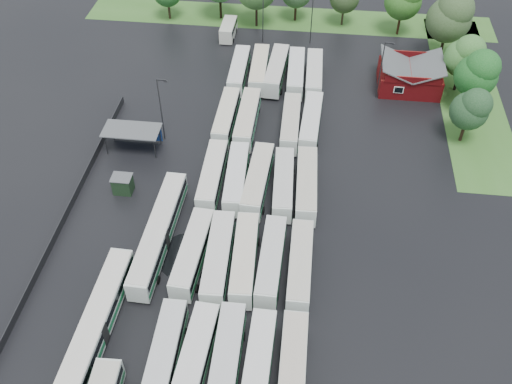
# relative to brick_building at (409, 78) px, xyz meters

# --- Properties ---
(ground) EXTENTS (160.00, 160.00, 0.00)m
(ground) POSITION_rel_brick_building_xyz_m (-24.00, -42.77, -1.87)
(ground) COLOR black
(ground) RESTS_ON ground
(brick_building) EXTENTS (10.07, 8.60, 5.39)m
(brick_building) POSITION_rel_brick_building_xyz_m (0.00, 0.00, 0.00)
(brick_building) COLOR maroon
(brick_building) RESTS_ON ground
(wash_shed) EXTENTS (8.20, 4.20, 3.58)m
(wash_shed) POSITION_rel_brick_building_xyz_m (-41.20, -20.74, 1.12)
(wash_shed) COLOR #2D2D30
(wash_shed) RESTS_ON ground
(utility_hut) EXTENTS (2.70, 2.20, 2.62)m
(utility_hut) POSITION_rel_brick_building_xyz_m (-40.20, -30.17, -0.55)
(utility_hut) COLOR black
(utility_hut) RESTS_ON ground
(grass_strip_north) EXTENTS (80.00, 10.00, 0.01)m
(grass_strip_north) POSITION_rel_brick_building_xyz_m (-22.00, 22.03, -1.86)
(grass_strip_north) COLOR #396B26
(grass_strip_north) RESTS_ON ground
(grass_strip_east) EXTENTS (10.00, 50.00, 0.01)m
(grass_strip_east) POSITION_rel_brick_building_xyz_m (10.00, 0.03, -1.86)
(grass_strip_east) COLOR #396B26
(grass_strip_east) RESTS_ON ground
(west_fence) EXTENTS (0.10, 50.00, 1.20)m
(west_fence) POSITION_rel_brick_building_xyz_m (-46.20, -34.77, -1.27)
(west_fence) COLOR #2D2D30
(west_fence) RESTS_ON ground
(bus_r1c0) EXTENTS (2.81, 12.24, 3.39)m
(bus_r1c0) POSITION_rel_brick_building_xyz_m (-28.45, -55.10, 0.00)
(bus_r1c0) COLOR silver
(bus_r1c0) RESTS_ON ground
(bus_r1c1) EXTENTS (3.28, 12.61, 3.48)m
(bus_r1c1) POSITION_rel_brick_building_xyz_m (-25.33, -55.31, 0.05)
(bus_r1c1) COLOR silver
(bus_r1c1) RESTS_ON ground
(bus_r1c2) EXTENTS (2.85, 12.48, 3.46)m
(bus_r1c2) POSITION_rel_brick_building_xyz_m (-22.14, -54.95, 0.04)
(bus_r1c2) COLOR silver
(bus_r1c2) RESTS_ON ground
(bus_r1c3) EXTENTS (2.71, 12.11, 3.36)m
(bus_r1c3) POSITION_rel_brick_building_xyz_m (-18.92, -55.14, -0.02)
(bus_r1c3) COLOR silver
(bus_r1c3) RESTS_ON ground
(bus_r1c4) EXTENTS (2.75, 12.33, 3.42)m
(bus_r1c4) POSITION_rel_brick_building_xyz_m (-15.47, -55.12, 0.02)
(bus_r1c4) COLOR silver
(bus_r1c4) RESTS_ON ground
(bus_r2c0) EXTENTS (3.22, 12.38, 3.41)m
(bus_r2c0) POSITION_rel_brick_building_xyz_m (-28.31, -41.35, 0.01)
(bus_r2c0) COLOR silver
(bus_r2c0) RESTS_ON ground
(bus_r2c1) EXTENTS (3.18, 12.78, 3.53)m
(bus_r2c1) POSITION_rel_brick_building_xyz_m (-25.13, -41.81, 0.08)
(bus_r2c1) COLOR silver
(bus_r2c1) RESTS_ON ground
(bus_r2c2) EXTENTS (3.25, 12.52, 3.45)m
(bus_r2c2) POSITION_rel_brick_building_xyz_m (-22.07, -41.51, 0.03)
(bus_r2c2) COLOR silver
(bus_r2c2) RESTS_ON ground
(bus_r2c3) EXTENTS (2.75, 12.10, 3.36)m
(bus_r2c3) POSITION_rel_brick_building_xyz_m (-18.97, -41.41, -0.02)
(bus_r2c3) COLOR silver
(bus_r2c3) RESTS_ON ground
(bus_r2c4) EXTENTS (2.68, 12.16, 3.38)m
(bus_r2c4) POSITION_rel_brick_building_xyz_m (-15.54, -41.74, -0.01)
(bus_r2c4) COLOR silver
(bus_r2c4) RESTS_ON ground
(bus_r3c0) EXTENTS (2.80, 12.33, 3.42)m
(bus_r3c0) POSITION_rel_brick_building_xyz_m (-28.31, -27.74, 0.02)
(bus_r3c0) COLOR silver
(bus_r3c0) RESTS_ON ground
(bus_r3c1) EXTENTS (3.15, 12.30, 3.39)m
(bus_r3c1) POSITION_rel_brick_building_xyz_m (-25.03, -27.79, 0.00)
(bus_r3c1) COLOR silver
(bus_r3c1) RESTS_ON ground
(bus_r3c2) EXTENTS (3.24, 12.77, 3.52)m
(bus_r3c2) POSITION_rel_brick_building_xyz_m (-22.10, -27.94, 0.07)
(bus_r3c2) COLOR silver
(bus_r3c2) RESTS_ON ground
(bus_r3c3) EXTENTS (3.13, 12.12, 3.34)m
(bus_r3c3) POSITION_rel_brick_building_xyz_m (-18.63, -28.12, -0.03)
(bus_r3c3) COLOR silver
(bus_r3c3) RESTS_ON ground
(bus_r3c4) EXTENTS (3.15, 12.72, 3.52)m
(bus_r3c4) POSITION_rel_brick_building_xyz_m (-15.56, -28.08, 0.07)
(bus_r3c4) COLOR silver
(bus_r3c4) RESTS_ON ground
(bus_r4c0) EXTENTS (2.68, 12.09, 3.36)m
(bus_r4c0) POSITION_rel_brick_building_xyz_m (-28.52, -14.24, -0.02)
(bus_r4c0) COLOR silver
(bus_r4c0) RESTS_ON ground
(bus_r4c1) EXTENTS (2.77, 12.67, 3.52)m
(bus_r4c1) POSITION_rel_brick_building_xyz_m (-25.24, -14.52, 0.07)
(bus_r4c1) COLOR silver
(bus_r4c1) RESTS_ON ground
(bus_r4c3) EXTENTS (2.76, 12.10, 3.36)m
(bus_r4c3) POSITION_rel_brick_building_xyz_m (-18.66, -14.68, -0.02)
(bus_r4c3) COLOR silver
(bus_r4c3) RESTS_ON ground
(bus_r4c4) EXTENTS (3.13, 12.52, 3.46)m
(bus_r4c4) POSITION_rel_brick_building_xyz_m (-15.63, -14.19, 0.04)
(bus_r4c4) COLOR silver
(bus_r4c4) RESTS_ON ground
(bus_r5c0) EXTENTS (2.72, 12.10, 3.36)m
(bus_r5c0) POSITION_rel_brick_building_xyz_m (-28.42, -1.07, -0.02)
(bus_r5c0) COLOR silver
(bus_r5c0) RESTS_ON ground
(bus_r5c1) EXTENTS (2.93, 12.29, 3.40)m
(bus_r5c1) POSITION_rel_brick_building_xyz_m (-25.05, -0.44, 0.00)
(bus_r5c1) COLOR silver
(bus_r5c1) RESTS_ON ground
(bus_r5c2) EXTENTS (3.33, 12.76, 3.52)m
(bus_r5c2) POSITION_rel_brick_building_xyz_m (-22.12, -0.42, 0.07)
(bus_r5c2) COLOR silver
(bus_r5c2) RESTS_ON ground
(bus_r5c3) EXTENTS (2.98, 12.41, 3.43)m
(bus_r5c3) POSITION_rel_brick_building_xyz_m (-18.82, -0.82, 0.02)
(bus_r5c3) COLOR silver
(bus_r5c3) RESTS_ON ground
(bus_r5c4) EXTENTS (2.89, 12.34, 3.42)m
(bus_r5c4) POSITION_rel_brick_building_xyz_m (-15.77, -0.94, 0.02)
(bus_r5c4) COLOR silver
(bus_r5c4) RESTS_ON ground
(artic_bus_west_b) EXTENTS (3.14, 18.86, 3.49)m
(artic_bus_west_b) POSITION_rel_brick_building_xyz_m (-33.04, -38.68, 0.07)
(artic_bus_west_b) COLOR silver
(artic_bus_west_b) RESTS_ON ground
(artic_bus_west_c) EXTENTS (3.08, 18.79, 3.48)m
(artic_bus_west_c) POSITION_rel_brick_building_xyz_m (-36.47, -52.28, 0.06)
(artic_bus_west_c) COLOR silver
(artic_bus_west_c) RESTS_ON ground
(minibus) EXTENTS (2.56, 6.59, 2.86)m
(minibus) POSITION_rel_brick_building_xyz_m (-32.46, 13.23, -0.28)
(minibus) COLOR silver
(minibus) RESTS_ON ground
(tree_north_6) EXTENTS (4.68, 4.67, 7.74)m
(tree_north_6) POSITION_rel_brick_building_xyz_m (7.83, 19.18, 3.11)
(tree_north_6) COLOR black
(tree_north_6) RESTS_ON ground
(tree_east_0) EXTENTS (5.60, 5.58, 9.24)m
(tree_east_0) POSITION_rel_brick_building_xyz_m (7.05, -13.61, 4.07)
(tree_east_0) COLOR black
(tree_east_0) RESTS_ON ground
(tree_east_1) EXTENTS (6.56, 6.56, 10.87)m
(tree_east_1) POSITION_rel_brick_building_xyz_m (8.94, -5.63, 5.13)
(tree_east_1) COLOR #331F10
(tree_east_1) RESTS_ON ground
(tree_east_2) EXTENTS (6.12, 6.12, 10.14)m
(tree_east_2) POSITION_rel_brick_building_xyz_m (7.98, 0.10, 4.65)
(tree_east_2) COLOR black
(tree_east_2) RESTS_ON ground
(tree_east_3) EXTENTS (7.71, 7.71, 12.77)m
(tree_east_3) POSITION_rel_brick_building_xyz_m (6.56, 9.91, 6.35)
(tree_east_3) COLOR black
(tree_east_3) RESTS_ON ground
(tree_east_4) EXTENTS (4.97, 4.97, 8.24)m
(tree_east_4) POSITION_rel_brick_building_xyz_m (8.58, 18.83, 3.43)
(tree_east_4) COLOR black
(tree_east_4) RESTS_ON ground
(lamp_post_ne) EXTENTS (1.55, 0.30, 10.06)m
(lamp_post_ne) POSITION_rel_brick_building_xyz_m (-5.21, -3.52, 3.97)
(lamp_post_ne) COLOR #2D2D30
(lamp_post_ne) RESTS_ON ground
(lamp_post_nw) EXTENTS (1.61, 0.31, 10.44)m
(lamp_post_nw) POSITION_rel_brick_building_xyz_m (-37.23, -18.17, 4.19)
(lamp_post_nw) COLOR #2D2D30
(lamp_post_nw) RESTS_ON ground
(lamp_post_back_w) EXTENTS (1.50, 0.29, 9.72)m
(lamp_post_back_w) POSITION_rel_brick_building_xyz_m (-25.68, 12.05, 3.78)
(lamp_post_back_w) COLOR #2D2D30
(lamp_post_back_w) RESTS_ON ground
(lamp_post_back_e) EXTENTS (1.47, 0.29, 9.54)m
(lamp_post_back_e) POSITION_rel_brick_building_xyz_m (-16.88, 12.89, 3.67)
(lamp_post_back_e) COLOR #2D2D30
(lamp_post_back_e) RESTS_ON ground
(puddle_2) EXTENTS (7.59, 7.59, 0.01)m
(puddle_2) POSITION_rel_brick_building_xyz_m (-29.21, -40.34, -1.86)
(puddle_2) COLOR black
(puddle_2) RESTS_ON ground
(puddle_3) EXTENTS (2.91, 2.91, 0.01)m
(puddle_3) POSITION_rel_brick_building_xyz_m (-21.90, -45.80, -1.86)
(puddle_3) COLOR black
(puddle_3) RESTS_ON ground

